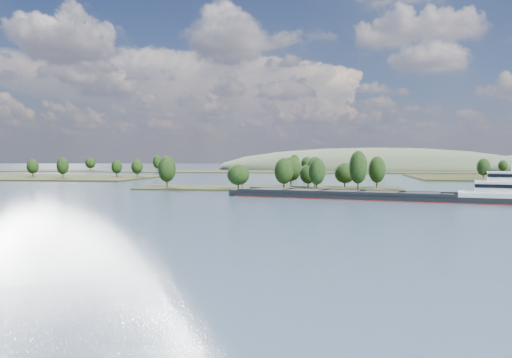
# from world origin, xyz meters

# --- Properties ---
(ground) EXTENTS (1800.00, 1800.00, 0.00)m
(ground) POSITION_xyz_m (0.00, 120.00, 0.00)
(ground) COLOR #384F60
(ground) RESTS_ON ground
(tree_island) EXTENTS (100.00, 32.61, 15.20)m
(tree_island) POSITION_xyz_m (6.26, 179.15, 4.06)
(tree_island) COLOR black
(tree_island) RESTS_ON ground
(back_shoreline) EXTENTS (900.00, 60.00, 15.12)m
(back_shoreline) POSITION_xyz_m (8.86, 399.80, 0.78)
(back_shoreline) COLOR black
(back_shoreline) RESTS_ON ground
(hill_west) EXTENTS (320.00, 160.00, 44.00)m
(hill_west) POSITION_xyz_m (60.00, 500.00, 0.00)
(hill_west) COLOR #435138
(hill_west) RESTS_ON ground
(cargo_barge) EXTENTS (84.78, 29.12, 11.46)m
(cargo_barge) POSITION_xyz_m (40.68, 136.91, 1.44)
(cargo_barge) COLOR black
(cargo_barge) RESTS_ON ground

